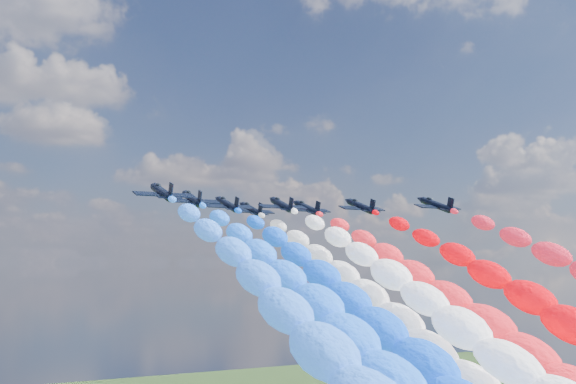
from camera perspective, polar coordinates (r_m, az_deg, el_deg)
jet_0 at (r=110.64m, az=-10.09°, el=-0.01°), size 8.98×12.25×6.03m
jet_1 at (r=121.27m, az=-7.71°, el=-0.54°), size 9.64×12.73×6.03m
trail_1 at (r=75.00m, az=6.63°, el=-14.85°), size 7.30×102.17×49.93m
jet_2 at (r=131.93m, az=-4.90°, el=-0.99°), size 8.97×12.25×6.03m
trail_2 at (r=86.76m, az=9.13°, el=-13.57°), size 7.30×102.17×49.93m
jet_3 at (r=132.42m, az=-0.51°, el=-1.03°), size 9.73×12.79×6.03m
trail_3 at (r=89.80m, az=15.57°, el=-13.16°), size 7.30×102.17×49.93m
jet_4 at (r=143.99m, az=-2.97°, el=-1.40°), size 8.93×12.22×6.03m
trail_4 at (r=99.49m, az=10.19°, el=-12.53°), size 7.30×102.17×49.93m
jet_5 at (r=140.27m, az=1.53°, el=-1.29°), size 8.98×12.26×6.03m
trail_5 at (r=98.61m, az=17.14°, el=-12.43°), size 7.30×102.17×49.93m
jet_6 at (r=136.79m, az=5.84°, el=-1.15°), size 9.40×12.56×6.03m
jet_7 at (r=135.59m, az=11.80°, el=-1.02°), size 9.40×12.56×6.03m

